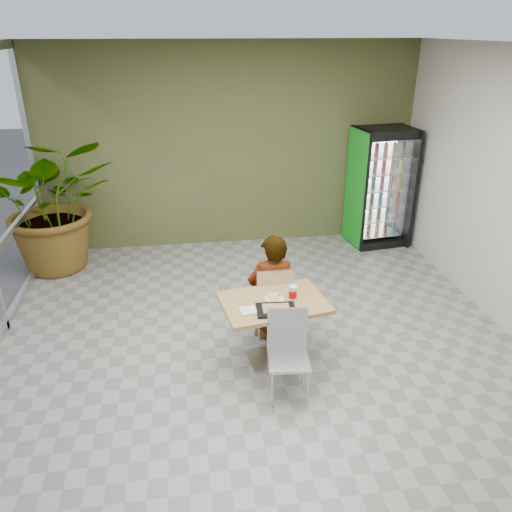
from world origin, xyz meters
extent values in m
plane|color=gray|center=(0.00, 0.00, 0.00)|extent=(7.00, 7.00, 0.00)
cube|color=tan|center=(0.12, 0.07, 0.73)|extent=(1.18, 0.91, 0.04)
cylinder|color=#B9BCBE|center=(0.12, 0.07, 0.35)|extent=(0.11, 0.11, 0.71)
cube|color=#B9BCBE|center=(0.12, 0.07, 0.02)|extent=(0.60, 0.51, 0.04)
cube|color=#B9BCBE|center=(0.20, 0.64, 0.43)|extent=(0.41, 0.41, 0.03)
cube|color=#B9BCBE|center=(0.20, 0.45, 0.67)|extent=(0.41, 0.03, 0.48)
cylinder|color=#B9BCBE|center=(0.37, 0.82, 0.22)|extent=(0.02, 0.02, 0.43)
cylinder|color=#B9BCBE|center=(0.02, 0.81, 0.22)|extent=(0.02, 0.02, 0.43)
cylinder|color=#B9BCBE|center=(0.37, 0.47, 0.22)|extent=(0.02, 0.02, 0.43)
cylinder|color=#B9BCBE|center=(0.03, 0.47, 0.22)|extent=(0.02, 0.02, 0.43)
cube|color=#B9BCBE|center=(0.16, -0.52, 0.42)|extent=(0.43, 0.43, 0.03)
cube|color=#B9BCBE|center=(0.18, -0.33, 0.66)|extent=(0.40, 0.07, 0.47)
cylinder|color=#B9BCBE|center=(-0.02, -0.67, 0.21)|extent=(0.02, 0.02, 0.42)
cylinder|color=#B9BCBE|center=(0.31, -0.70, 0.21)|extent=(0.02, 0.02, 0.42)
cylinder|color=#B9BCBE|center=(0.01, -0.33, 0.21)|extent=(0.02, 0.02, 0.42)
cylinder|color=#B9BCBE|center=(0.35, -0.37, 0.21)|extent=(0.02, 0.02, 0.42)
imported|color=black|center=(0.20, 0.59, 0.49)|extent=(0.59, 0.38, 1.58)
cylinder|color=silver|center=(0.13, 0.11, 0.76)|extent=(0.21, 0.21, 0.01)
cylinder|color=silver|center=(0.32, 0.07, 0.82)|extent=(0.08, 0.08, 0.15)
cylinder|color=red|center=(0.32, 0.07, 0.82)|extent=(0.09, 0.09, 0.08)
cylinder|color=silver|center=(0.32, 0.07, 0.90)|extent=(0.09, 0.09, 0.01)
cube|color=silver|center=(-0.17, -0.10, 0.76)|extent=(0.18, 0.18, 0.02)
cube|color=black|center=(0.11, -0.13, 0.76)|extent=(0.41, 0.31, 0.02)
cube|color=black|center=(2.44, 3.12, 0.96)|extent=(0.95, 0.78, 1.92)
cube|color=green|center=(2.00, 3.12, 0.96)|extent=(0.10, 0.65, 1.88)
cube|color=silver|center=(2.44, 2.79, 0.98)|extent=(0.69, 0.11, 1.54)
imported|color=#396829|center=(-2.64, 2.90, 1.00)|extent=(2.06, 1.87, 2.01)
camera|label=1|loc=(-0.72, -4.38, 3.35)|focal=35.00mm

